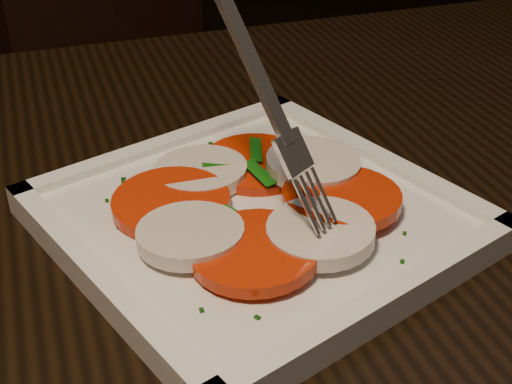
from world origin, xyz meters
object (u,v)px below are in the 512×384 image
Objects in this scene: chair at (150,76)px; fork at (237,66)px; plate at (256,220)px; table at (354,313)px.

fork reaches higher than chair.
plate is 1.43× the size of fork.
chair is 0.84m from plate.
chair is (0.09, 0.80, -0.12)m from table.
table is at bearing -6.91° from plate.
chair reaches higher than plate.
table is 0.13m from plate.
chair is 0.88m from fork.
plate is 0.11m from fork.
fork is (-0.18, -0.79, 0.34)m from chair.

